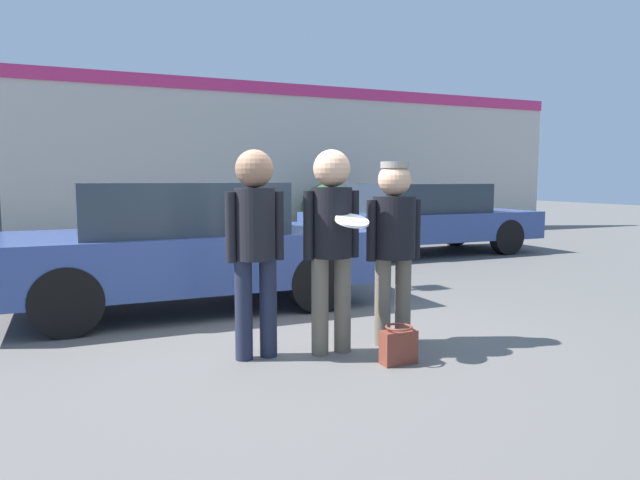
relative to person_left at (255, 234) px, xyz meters
The scene contains 10 objects.
ground_plane 1.23m from the person_left, 26.35° to the left, with size 56.00×56.00×0.00m, color #5B5956.
storefront_building 9.73m from the person_left, 86.89° to the left, with size 24.00×0.22×4.00m.
person_left is the anchor object (origin of this frame).
person_middle_with_frisbee 0.67m from the person_left, 11.93° to the right, with size 0.53×0.58×1.80m.
person_right 1.31m from the person_left, ahead, with size 0.57×0.40×1.70m.
parked_car_near 2.22m from the person_left, 95.00° to the left, with size 4.30×1.86×1.50m.
parked_car_far 7.40m from the person_left, 45.47° to the left, with size 4.78×1.94×1.44m.
street_lamp 5.04m from the person_left, 118.64° to the left, with size 1.26×0.35×5.80m.
shrub 9.94m from the person_left, 61.93° to the left, with size 1.43×1.43×1.43m.
handbag 1.53m from the person_left, 31.36° to the right, with size 0.30×0.23×0.32m.
Camera 1 is at (-1.95, -4.88, 1.55)m, focal length 32.00 mm.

